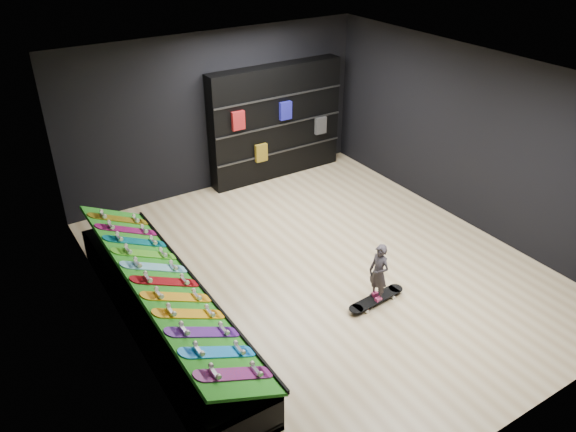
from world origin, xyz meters
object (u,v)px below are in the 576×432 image
back_shelving (276,122)px  floor_skateboard (376,300)px  child (378,283)px  display_rack (165,313)px

back_shelving → floor_skateboard: 4.66m
back_shelving → floor_skateboard: bearing=-103.1°
back_shelving → child: 4.60m
back_shelving → floor_skateboard: back_shelving is taller
display_rack → back_shelving: size_ratio=1.59×
display_rack → child: 2.92m
back_shelving → floor_skateboard: (-1.03, -4.41, -1.09)m
floor_skateboard → back_shelving: bearing=72.5°
floor_skateboard → child: 0.31m
back_shelving → child: back_shelving is taller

